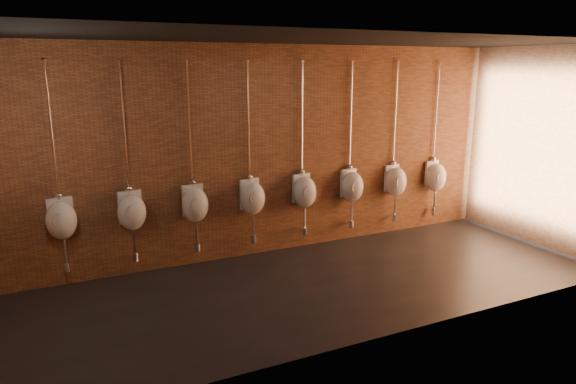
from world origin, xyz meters
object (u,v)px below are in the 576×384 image
urinal_4 (304,191)px  urinal_2 (195,204)px  urinal_3 (252,197)px  urinal_6 (395,181)px  urinal_1 (132,211)px  urinal_7 (436,176)px  urinal_5 (352,186)px  urinal_0 (61,219)px

urinal_4 → urinal_2: bearing=180.0°
urinal_4 → urinal_3: bearing=180.0°
urinal_2 → urinal_4: same height
urinal_6 → urinal_1: bearing=180.0°
urinal_3 → urinal_6: bearing=0.0°
urinal_6 → urinal_7: same height
urinal_6 → urinal_2: bearing=180.0°
urinal_2 → urinal_4: size_ratio=1.00×
urinal_5 → urinal_7: (1.77, 0.00, 0.00)m
urinal_2 → urinal_3: size_ratio=1.00×
urinal_1 → urinal_7: 5.30m
urinal_0 → urinal_2: (1.77, 0.00, 0.00)m
urinal_0 → urinal_5: same height
urinal_1 → urinal_7: size_ratio=1.00×
urinal_3 → urinal_6: 2.65m
urinal_7 → urinal_5: bearing=180.0°
urinal_2 → urinal_7: same height
urinal_2 → urinal_6: bearing=0.0°
urinal_3 → urinal_7: same height
urinal_6 → urinal_7: (0.88, 0.00, 0.00)m
urinal_4 → urinal_5: same height
urinal_6 → urinal_3: bearing=180.0°
urinal_0 → urinal_6: (5.30, 0.00, 0.00)m
urinal_4 → urinal_7: bearing=0.0°
urinal_3 → urinal_2: bearing=180.0°
urinal_2 → urinal_6: size_ratio=1.00×
urinal_0 → urinal_3: size_ratio=1.00×
urinal_0 → urinal_7: same height
urinal_1 → urinal_7: (5.30, 0.00, 0.00)m
urinal_0 → urinal_4: (3.54, 0.00, 0.00)m
urinal_3 → urinal_7: 3.54m
urinal_7 → urinal_0: bearing=180.0°
urinal_0 → urinal_4: same height
urinal_1 → urinal_6: size_ratio=1.00×
urinal_3 → urinal_4: (0.88, 0.00, 0.00)m
urinal_3 → urinal_5: size_ratio=1.00×
urinal_6 → urinal_7: size_ratio=1.00×
urinal_5 → urinal_7: bearing=0.0°
urinal_3 → urinal_7: (3.54, 0.00, 0.00)m
urinal_7 → urinal_6: bearing=180.0°
urinal_2 → urinal_6: 3.54m
urinal_5 → urinal_7: same height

